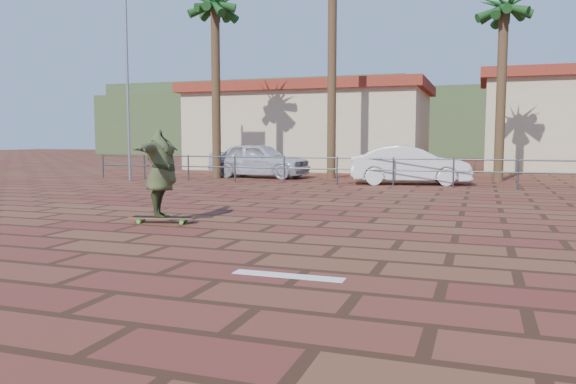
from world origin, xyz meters
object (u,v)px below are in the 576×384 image
at_px(skateboarder, 161,173).
at_px(car_silver, 259,160).
at_px(longboard, 162,218).
at_px(car_white, 410,165).

bearing_deg(skateboarder, car_silver, 0.57).
distance_m(longboard, car_silver, 12.82).
relative_size(longboard, skateboarder, 0.61).
relative_size(skateboarder, car_silver, 0.49).
height_order(longboard, car_white, car_white).
relative_size(car_silver, car_white, 1.02).
xyz_separation_m(car_silver, car_white, (6.42, -1.46, -0.04)).
xyz_separation_m(skateboarder, car_silver, (-2.96, 12.45, -0.25)).
bearing_deg(car_white, skateboarder, 150.59).
bearing_deg(car_silver, skateboarder, -161.62).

